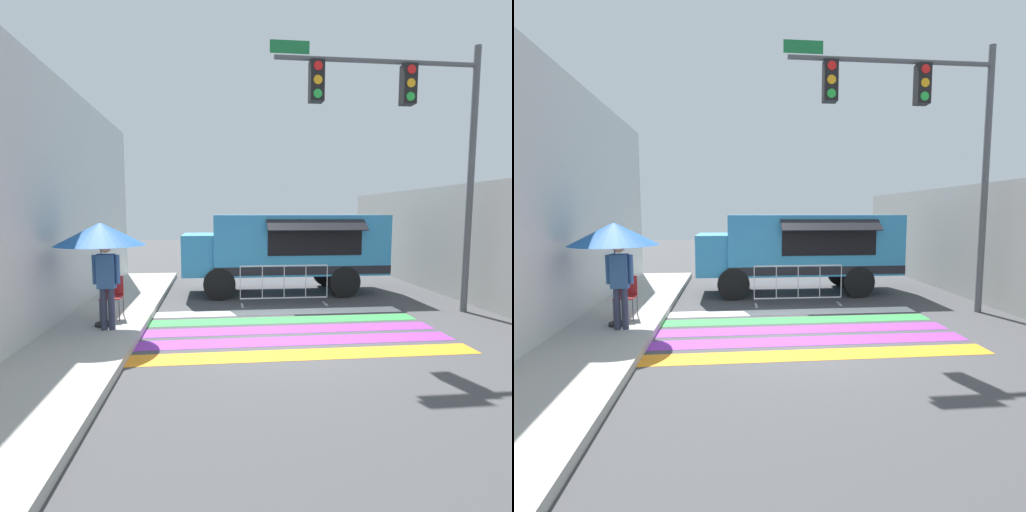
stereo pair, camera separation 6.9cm
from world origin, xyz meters
TOP-DOWN VIEW (x-y plane):
  - ground_plane at (0.00, 0.00)m, footprint 60.00×60.00m
  - sidewalk_left at (-5.15, 0.00)m, footprint 4.40×16.00m
  - building_left_facade at (-4.93, 0.00)m, footprint 0.25×16.00m
  - concrete_wall_right at (5.49, 3.00)m, footprint 0.20×16.00m
  - crosswalk_painted at (0.00, 0.50)m, footprint 6.40×3.60m
  - food_truck at (0.62, 4.52)m, footprint 6.10×2.51m
  - traffic_signal_pole at (3.14, 1.59)m, footprint 5.03×0.29m
  - patio_umbrella at (-3.77, 0.69)m, footprint 1.78×1.78m
  - folding_chair at (-3.75, 1.36)m, footprint 0.43×0.43m
  - vendor_person at (-3.61, 0.39)m, footprint 0.53×0.24m
  - barricade_front at (0.37, 2.76)m, footprint 2.38×0.44m

SIDE VIEW (x-z plane):
  - ground_plane at x=0.00m, z-range 0.00..0.00m
  - crosswalk_painted at x=0.00m, z-range 0.00..0.01m
  - sidewalk_left at x=-5.15m, z-range 0.00..0.15m
  - barricade_front at x=0.37m, z-range 0.00..1.09m
  - folding_chair at x=-3.75m, z-range 0.25..1.17m
  - vendor_person at x=-3.61m, z-range 0.28..2.07m
  - food_truck at x=0.62m, z-range 0.24..2.65m
  - concrete_wall_right at x=5.49m, z-range 0.00..3.28m
  - patio_umbrella at x=-3.77m, z-range 0.97..3.11m
  - building_left_facade at x=-4.93m, z-range 0.00..5.42m
  - traffic_signal_pole at x=3.14m, z-range 1.40..7.79m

